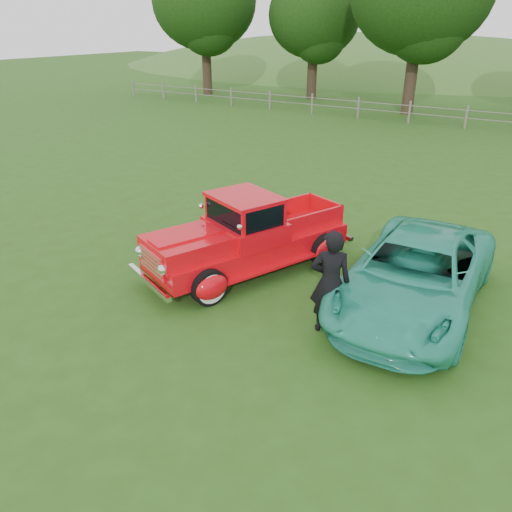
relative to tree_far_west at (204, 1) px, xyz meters
The scene contains 8 objects.
ground 33.44m from the tree_far_west, 52.43° to the right, with size 140.00×140.00×0.00m, color #294F15.
distant_hills 38.66m from the tree_far_west, 64.56° to the left, with size 116.00×60.00×18.00m.
fence_line 21.23m from the tree_far_west, 11.31° to the right, with size 48.00×0.12×1.20m.
tree_far_west is the anchor object (origin of this frame).
tree_mid_west 8.30m from the tree_far_west, 14.04° to the left, with size 6.40×6.40×8.46m.
red_pickup 31.31m from the tree_far_west, 51.32° to the right, with size 3.54×5.27×1.78m.
teal_sedan 33.46m from the tree_far_west, 45.99° to the right, with size 2.37×5.14×1.43m, color teal.
man 33.89m from the tree_far_west, 49.27° to the right, with size 0.72×0.47×1.97m, color black.
Camera 1 is at (4.82, -6.61, 5.14)m, focal length 35.00 mm.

